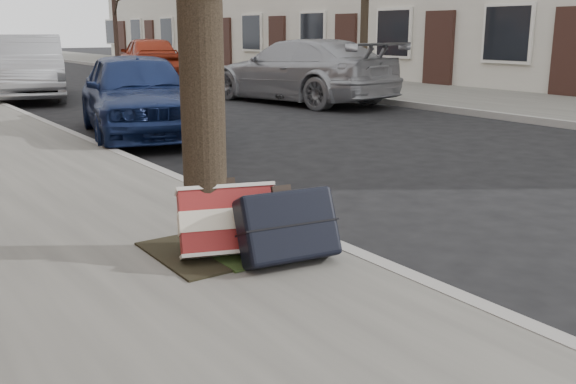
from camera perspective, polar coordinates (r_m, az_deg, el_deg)
ground at (r=4.93m, az=22.12°, el=-5.51°), size 120.00×120.00×0.00m
far_sidewalk at (r=21.12m, az=-0.82°, el=10.05°), size 4.00×70.00×0.12m
dirt_patch at (r=4.41m, az=-6.28°, el=-5.04°), size 0.85×0.85×0.02m
suitcase_red at (r=4.21m, az=-5.40°, el=-2.59°), size 0.70×0.53×0.48m
suitcase_navy at (r=4.07m, az=-0.06°, el=-3.04°), size 0.68×0.46×0.49m
car_near_front at (r=10.08m, az=-13.24°, el=8.51°), size 2.37×4.03×1.29m
car_near_mid at (r=16.49m, az=-22.15°, el=10.25°), size 2.62×4.75×1.48m
car_far_front at (r=14.53m, az=1.02°, el=10.71°), size 2.66×5.06×1.40m
car_far_back at (r=22.63m, az=-12.31°, el=11.65°), size 2.58×4.42×1.41m
tree_far_c at (r=32.46m, az=-15.21°, el=15.68°), size 0.21×0.21×5.17m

